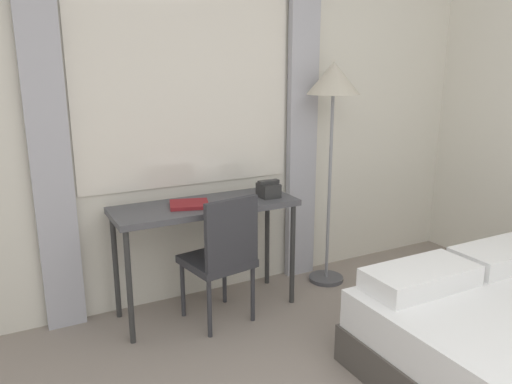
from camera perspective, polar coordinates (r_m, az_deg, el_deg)
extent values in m
cube|color=silver|center=(3.58, -5.97, 9.04)|extent=(5.63, 0.05, 2.70)
cube|color=white|center=(3.49, -7.94, 12.96)|extent=(1.54, 0.01, 1.50)
cube|color=#B2B2BC|center=(3.27, -22.74, 6.59)|extent=(0.24, 0.06, 2.60)
cube|color=#B2B2BC|center=(3.87, 5.33, 8.74)|extent=(0.24, 0.06, 2.60)
cube|color=#4C4C51|center=(3.36, -5.82, -1.64)|extent=(1.24, 0.45, 0.04)
cylinder|color=#333333|center=(3.17, -14.27, -10.58)|extent=(0.04, 0.04, 0.74)
cylinder|color=#333333|center=(3.58, 4.19, -7.15)|extent=(0.04, 0.04, 0.74)
cylinder|color=#333333|center=(3.50, -15.74, -8.19)|extent=(0.04, 0.04, 0.74)
cylinder|color=#333333|center=(3.87, 1.29, -5.37)|extent=(0.04, 0.04, 0.74)
cube|color=#333338|center=(3.34, -4.50, -7.86)|extent=(0.46, 0.46, 0.05)
cube|color=#333338|center=(3.12, -2.79, -4.73)|extent=(0.38, 0.10, 0.44)
cylinder|color=#333338|center=(3.22, -5.34, -13.11)|extent=(0.03, 0.03, 0.39)
cylinder|color=#333338|center=(3.39, -0.37, -11.54)|extent=(0.03, 0.03, 0.39)
cylinder|color=#333338|center=(3.49, -8.36, -10.96)|extent=(0.03, 0.03, 0.39)
cylinder|color=#333338|center=(3.65, -3.63, -9.65)|extent=(0.03, 0.03, 0.39)
cube|color=white|center=(3.02, 18.29, -9.21)|extent=(0.66, 0.32, 0.12)
cube|color=white|center=(3.54, 26.39, -6.50)|extent=(0.66, 0.32, 0.12)
cylinder|color=#4C4C51|center=(4.09, 8.00, -9.74)|extent=(0.27, 0.27, 0.03)
cylinder|color=gray|center=(3.85, 8.39, 0.25)|extent=(0.02, 0.02, 1.44)
cone|color=beige|center=(3.74, 8.87, 12.75)|extent=(0.39, 0.39, 0.23)
cube|color=#2D2D2D|center=(3.49, 1.44, 0.21)|extent=(0.13, 0.14, 0.10)
cube|color=#2D2D2D|center=(3.47, 1.45, 1.17)|extent=(0.15, 0.05, 0.02)
cube|color=maroon|center=(3.30, -7.64, -1.41)|extent=(0.30, 0.27, 0.02)
cube|color=white|center=(3.30, -7.64, -1.33)|extent=(0.28, 0.26, 0.01)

